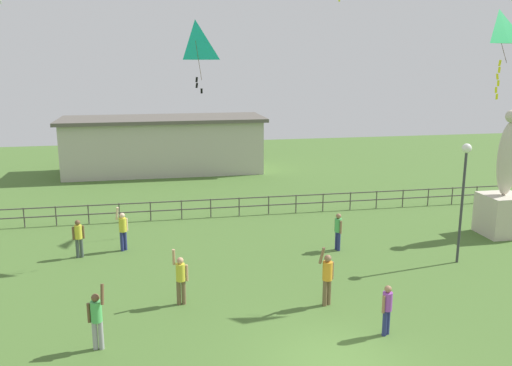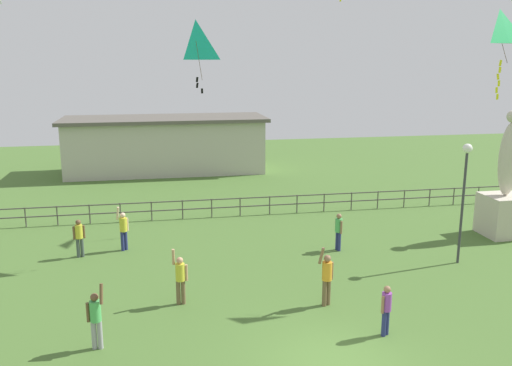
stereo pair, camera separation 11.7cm
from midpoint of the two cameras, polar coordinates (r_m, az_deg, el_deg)
The scene contains 14 objects.
ground_plane at distance 14.95m, azimuth 8.24°, elevation -18.38°, with size 80.00×80.00×0.00m, color #476B2D.
statue_monument at distance 26.49m, azimuth 24.60°, elevation -1.41°, with size 1.76×1.76×5.63m.
lamppost at distance 21.78m, azimuth 21.03°, elevation 0.52°, with size 0.36×0.36×4.69m.
person_0 at distance 17.68m, azimuth -8.17°, elevation -9.80°, with size 0.49×0.30×1.88m.
person_1 at distance 22.55m, azimuth 8.54°, elevation -4.86°, with size 0.29×0.47×1.58m.
person_2 at distance 22.65m, azimuth -18.41°, elevation -5.35°, with size 0.46×0.29×1.56m.
person_3 at distance 17.57m, azimuth 7.36°, elevation -9.70°, with size 0.55×0.34×2.01m.
person_4 at distance 22.93m, azimuth -14.06°, elevation -4.69°, with size 0.49×0.36×1.91m.
person_5 at distance 15.60m, azimuth -16.73°, elevation -13.41°, with size 0.50×0.34×1.91m.
person_6 at distance 16.14m, azimuth 13.50°, elevation -12.62°, with size 0.40×0.28×1.51m.
kite_3 at distance 21.12m, azimuth -6.57°, elevation 14.60°, with size 1.23×0.99×2.73m.
kite_4 at distance 20.16m, azimuth 24.04°, elevation 14.44°, with size 1.15×0.92×2.88m.
waterfront_railing at distance 27.28m, azimuth -1.95°, elevation -2.22°, with size 36.06×0.06×0.95m.
pavilion_building at distance 38.46m, azimuth -9.83°, elevation 4.04°, with size 14.02×5.19×3.85m.
Camera 1 is at (-4.44, -12.01, 7.72)m, focal length 37.79 mm.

